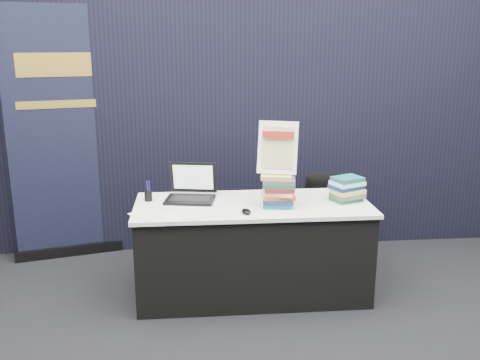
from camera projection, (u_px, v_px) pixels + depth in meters
name	position (u px, v px, depth m)	size (l,w,h in m)	color
floor	(261.00, 328.00, 3.75)	(8.00, 8.00, 0.00)	black
wall_back	(224.00, 56.00, 7.16)	(8.00, 0.02, 3.50)	beige
drape_partition	(240.00, 124.00, 4.99)	(6.00, 0.08, 2.40)	black
display_table	(252.00, 249.00, 4.19)	(1.80, 0.75, 0.75)	black
laptop	(190.00, 191.00, 4.18)	(0.41, 0.36, 0.28)	black
mouse	(246.00, 211.00, 3.84)	(0.07, 0.11, 0.03)	black
brochure_left	(154.00, 214.00, 3.84)	(0.31, 0.22, 0.00)	silver
brochure_mid	(201.00, 213.00, 3.86)	(0.32, 0.23, 0.00)	silver
brochure_right	(183.00, 214.00, 3.84)	(0.32, 0.22, 0.00)	white
pen_cup	(148.00, 196.00, 4.14)	(0.06, 0.06, 0.08)	black
book_stack_tall	(278.00, 190.00, 4.00)	(0.25, 0.21, 0.25)	#175458
book_stack_short	(347.00, 189.00, 4.13)	(0.27, 0.23, 0.19)	#1A6133
info_sign	(278.00, 148.00, 3.94)	(0.31, 0.19, 0.40)	black
pullup_banner	(62.00, 150.00, 4.80)	(0.96, 0.33, 2.26)	black
stacking_chair	(330.00, 219.00, 4.60)	(0.45, 0.45, 0.84)	black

